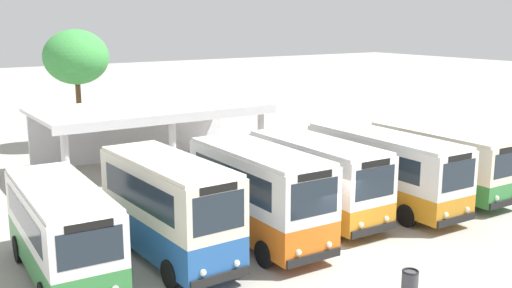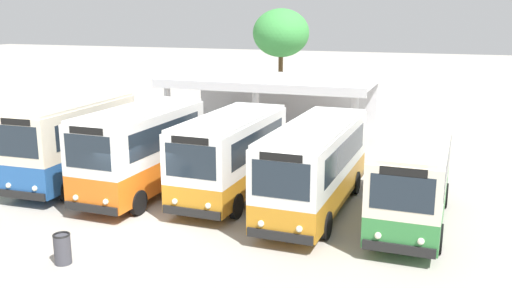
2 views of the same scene
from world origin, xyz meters
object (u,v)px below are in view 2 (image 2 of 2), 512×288
at_px(city_bus_fifth_blue, 315,163).
at_px(litter_bin_apron, 62,248).
at_px(city_bus_second_in_row, 73,140).
at_px(city_bus_middle_cream, 141,148).
at_px(waiting_chair_second_from_end, 255,128).
at_px(waiting_chair_fifth_seat, 291,130).
at_px(city_bus_nearest_orange, 17,137).
at_px(city_bus_fourth_amber, 231,153).
at_px(waiting_chair_end_by_column, 243,127).
at_px(waiting_chair_fourth_seat, 278,129).
at_px(waiting_chair_middle_seat, 267,128).
at_px(city_bus_far_end_green, 413,177).

xyz_separation_m(city_bus_fifth_blue, litter_bin_apron, (-5.67, -6.75, -1.31)).
height_order(city_bus_second_in_row, city_bus_fifth_blue, city_bus_second_in_row).
relative_size(city_bus_middle_cream, city_bus_fifth_blue, 0.83).
bearing_deg(city_bus_middle_cream, city_bus_fifth_blue, 4.71).
height_order(city_bus_second_in_row, city_bus_middle_cream, city_bus_second_in_row).
bearing_deg(waiting_chair_second_from_end, waiting_chair_fifth_seat, 2.03).
distance_m(city_bus_nearest_orange, waiting_chair_second_from_end, 13.02).
distance_m(city_bus_middle_cream, city_bus_fourth_amber, 3.51).
bearing_deg(waiting_chair_end_by_column, city_bus_fifth_blue, -57.57).
xyz_separation_m(city_bus_middle_cream, waiting_chair_end_by_column, (-0.23, 11.59, -1.37)).
xyz_separation_m(waiting_chair_second_from_end, waiting_chair_fourth_seat, (1.45, 0.00, 0.00)).
height_order(waiting_chair_end_by_column, waiting_chair_fourth_seat, same).
bearing_deg(waiting_chair_second_from_end, city_bus_second_in_row, -109.11).
distance_m(city_bus_fourth_amber, waiting_chair_fourth_seat, 10.80).
distance_m(waiting_chair_middle_seat, litter_bin_apron, 17.84).
bearing_deg(city_bus_nearest_orange, waiting_chair_fifth_seat, 48.83).
bearing_deg(city_bus_far_end_green, city_bus_second_in_row, -179.69).
distance_m(city_bus_middle_cream, waiting_chair_fourth_seat, 11.77).
relative_size(waiting_chair_fifth_seat, litter_bin_apron, 0.96).
bearing_deg(city_bus_fourth_amber, waiting_chair_fifth_seat, 93.89).
bearing_deg(waiting_chair_fifth_seat, city_bus_second_in_row, -118.19).
bearing_deg(waiting_chair_fourth_seat, city_bus_fourth_amber, -82.23).
relative_size(city_bus_fourth_amber, city_bus_fifth_blue, 0.85).
relative_size(city_bus_second_in_row, city_bus_fourth_amber, 0.96).
height_order(waiting_chair_end_by_column, waiting_chair_fifth_seat, same).
height_order(city_bus_nearest_orange, waiting_chair_second_from_end, city_bus_nearest_orange).
bearing_deg(city_bus_fourth_amber, waiting_chair_fourth_seat, 97.77).
distance_m(city_bus_middle_cream, waiting_chair_fifth_seat, 11.99).
bearing_deg(city_bus_far_end_green, waiting_chair_end_by_column, 132.85).
bearing_deg(litter_bin_apron, city_bus_fourth_amber, 72.16).
bearing_deg(city_bus_far_end_green, waiting_chair_middle_seat, 128.49).
distance_m(city_bus_far_end_green, waiting_chair_fifth_seat, 13.56).
xyz_separation_m(city_bus_nearest_orange, waiting_chair_end_by_column, (6.56, 10.80, -1.13)).
height_order(city_bus_fifth_blue, litter_bin_apron, city_bus_fifth_blue).
bearing_deg(city_bus_far_end_green, waiting_chair_fourth_seat, 126.45).
relative_size(waiting_chair_middle_seat, litter_bin_apron, 0.96).
relative_size(city_bus_nearest_orange, city_bus_fourth_amber, 1.00).
xyz_separation_m(city_bus_second_in_row, city_bus_far_end_green, (13.57, 0.07, -0.24)).
relative_size(city_bus_second_in_row, waiting_chair_fifth_seat, 7.64).
height_order(waiting_chair_fourth_seat, waiting_chair_fifth_seat, same).
relative_size(waiting_chair_end_by_column, litter_bin_apron, 0.96).
relative_size(city_bus_second_in_row, city_bus_middle_cream, 0.99).
bearing_deg(waiting_chair_second_from_end, litter_bin_apron, -88.01).
xyz_separation_m(city_bus_far_end_green, waiting_chair_fifth_seat, (-7.51, 11.23, -1.14)).
height_order(city_bus_far_end_green, waiting_chair_fourth_seat, city_bus_far_end_green).
height_order(city_bus_nearest_orange, waiting_chair_fifth_seat, city_bus_nearest_orange).
height_order(city_bus_fourth_amber, city_bus_fifth_blue, city_bus_fourth_amber).
xyz_separation_m(city_bus_nearest_orange, waiting_chair_fifth_seat, (9.45, 10.81, -1.13)).
xyz_separation_m(city_bus_fifth_blue, waiting_chair_second_from_end, (-6.29, 10.97, -1.24)).
relative_size(city_bus_nearest_orange, litter_bin_apron, 7.60).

